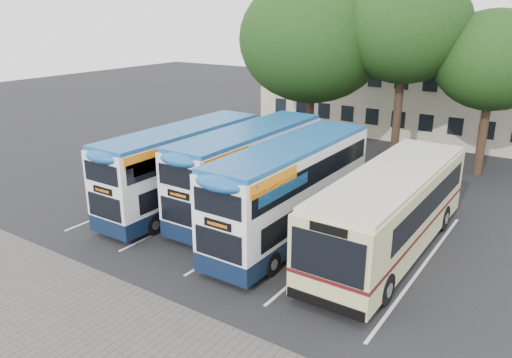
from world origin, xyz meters
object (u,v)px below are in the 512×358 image
object	(u,v)px
tree_left	(313,39)
bus_dd_right	(292,187)
tree_right	(494,61)
bus_dd_mid	(250,167)
bus_dd_left	(183,164)
tree_mid	(405,28)
bus_single	(392,206)

from	to	relation	value
tree_left	bus_dd_right	size ratio (longest dim) A/B	1.16
tree_right	bus_dd_mid	xyz separation A→B (m)	(-7.86, -12.33, -4.35)
tree_left	bus_dd_left	world-z (taller)	tree_left
tree_left	tree_mid	world-z (taller)	tree_mid
bus_dd_right	bus_single	size ratio (longest dim) A/B	0.88
tree_left	bus_dd_mid	distance (m)	11.91
tree_mid	tree_right	xyz separation A→B (m)	(4.80, 0.95, -1.67)
bus_dd_right	tree_right	bearing A→B (deg)	70.89
bus_dd_mid	bus_dd_right	xyz separation A→B (m)	(3.11, -1.38, 0.04)
tree_left	bus_dd_left	xyz separation A→B (m)	(-0.55, -11.75, -5.30)
bus_dd_left	bus_dd_mid	xyz separation A→B (m)	(2.95, 1.34, 0.03)
tree_right	bus_single	world-z (taller)	tree_right
tree_left	tree_right	xyz separation A→B (m)	(10.27, 1.93, -0.91)
tree_left	tree_right	bearing A→B (deg)	10.63
tree_right	bus_dd_left	world-z (taller)	tree_right
bus_dd_mid	bus_single	xyz separation A→B (m)	(6.99, -0.25, -0.33)
bus_dd_left	tree_right	bearing A→B (deg)	51.67
tree_left	bus_dd_mid	xyz separation A→B (m)	(2.41, -10.41, -5.27)
tree_right	bus_dd_right	xyz separation A→B (m)	(-4.75, -13.71, -4.31)
tree_mid	bus_dd_mid	size ratio (longest dim) A/B	1.18
bus_single	tree_mid	bearing A→B (deg)	108.64
tree_mid	bus_single	xyz separation A→B (m)	(3.92, -11.63, -6.36)
tree_right	tree_left	bearing A→B (deg)	-169.37
tree_left	bus_dd_mid	size ratio (longest dim) A/B	1.18
tree_left	bus_dd_mid	world-z (taller)	tree_left
tree_left	tree_mid	distance (m)	5.61
bus_dd_right	bus_single	world-z (taller)	bus_dd_right
bus_dd_left	bus_dd_right	bearing A→B (deg)	-0.37
tree_mid	bus_single	world-z (taller)	tree_mid
bus_dd_left	bus_dd_mid	size ratio (longest dim) A/B	0.98
tree_mid	bus_dd_right	distance (m)	14.10
tree_right	bus_dd_mid	size ratio (longest dim) A/B	0.96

